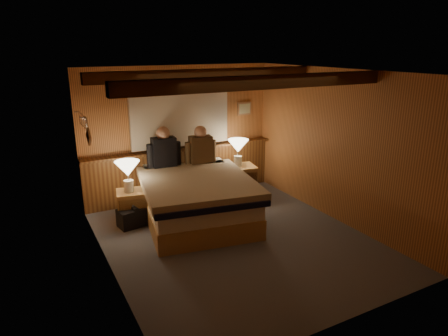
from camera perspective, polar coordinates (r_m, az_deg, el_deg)
floor at (r=5.94m, az=1.73°, el=-10.18°), size 4.20×4.20×0.00m
ceiling at (r=5.29m, az=1.97°, el=13.61°), size 4.20×4.20×0.00m
wall_back at (r=7.34m, az=-6.35°, el=5.02°), size 3.60×0.00×3.60m
wall_left at (r=4.89m, az=-16.79°, el=-1.75°), size 0.00×4.20×4.20m
wall_right at (r=6.55m, az=15.66°, el=3.02°), size 0.00×4.20×4.20m
wall_front at (r=3.92m, az=17.35°, el=-6.53°), size 3.60×0.00×3.60m
wainscot at (r=7.46m, az=-5.99°, el=-0.45°), size 3.60×0.23×0.94m
curtain_window at (r=7.21m, az=-6.23°, el=7.42°), size 2.18×0.09×1.11m
ceiling_beams at (r=5.43m, az=1.15°, el=12.75°), size 3.60×1.65×0.16m
coat_rail at (r=6.31m, az=-19.39°, el=6.52°), size 0.05×0.55×0.24m
framed_print at (r=7.84m, az=2.91°, el=8.48°), size 0.30×0.04×0.25m
bed at (r=6.44m, az=-4.02°, el=-4.27°), size 1.97×2.39×0.73m
nightstand_left at (r=6.58m, az=-12.94°, el=-5.35°), size 0.54×0.51×0.51m
nightstand_right at (r=7.52m, az=2.42°, el=-1.81°), size 0.60×0.56×0.58m
lamp_left at (r=6.36m, az=-13.61°, el=-0.35°), size 0.39×0.39×0.50m
lamp_right at (r=7.35m, az=2.02°, el=2.95°), size 0.38×0.38×0.50m
person_left at (r=6.89m, az=-8.60°, el=2.56°), size 0.59×0.26×0.72m
person_right at (r=7.04m, az=-3.36°, el=2.92°), size 0.57×0.26×0.69m
duffel_bag at (r=6.46m, az=-12.76°, el=-6.80°), size 0.51×0.35×0.34m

